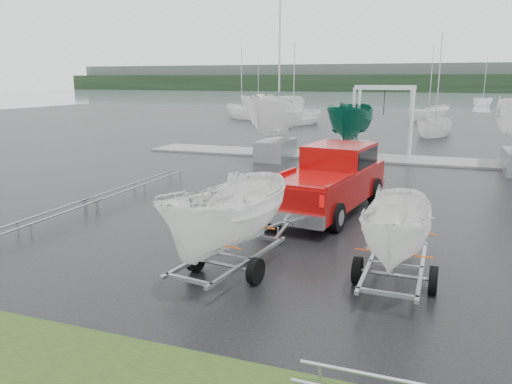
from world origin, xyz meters
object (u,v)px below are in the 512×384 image
(trailer_hitched, at_px, (228,158))
(pickup_truck, at_px, (331,177))
(trailer_parked, at_px, (401,180))
(boat_hoist, at_px, (384,112))

(trailer_hitched, bearing_deg, pickup_truck, 90.00)
(trailer_parked, bearing_deg, trailer_hitched, -168.02)
(trailer_hitched, distance_m, trailer_parked, 3.76)
(trailer_hitched, relative_size, boat_hoist, 1.23)
(pickup_truck, height_order, trailer_parked, trailer_parked)
(trailer_hitched, xyz_separation_m, boat_hoist, (1.33, 18.71, -0.08))
(trailer_hitched, height_order, boat_hoist, trailer_hitched)
(trailer_hitched, xyz_separation_m, trailer_parked, (3.67, 0.73, -0.38))
(pickup_truck, bearing_deg, trailer_hitched, -90.00)
(pickup_truck, xyz_separation_m, trailer_parked, (2.72, -6.03, 1.23))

